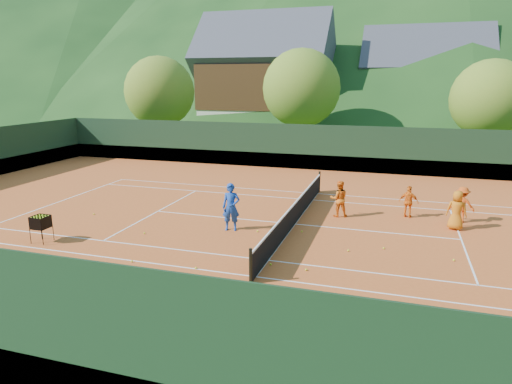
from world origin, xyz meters
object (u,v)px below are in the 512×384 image
(student_d, at_px, (462,205))
(student_b, at_px, (409,202))
(chalet_left, at_px, (265,82))
(chalet_mid, at_px, (423,88))
(coach, at_px, (231,207))
(tennis_net, at_px, (295,213))
(student_a, at_px, (339,199))
(student_c, at_px, (457,210))
(ball_hopper, at_px, (41,223))

(student_d, bearing_deg, student_b, 10.58)
(chalet_left, bearing_deg, chalet_mid, 14.04)
(student_b, relative_size, chalet_mid, 0.11)
(coach, distance_m, tennis_net, 2.75)
(student_a, bearing_deg, student_c, 158.57)
(tennis_net, height_order, chalet_left, chalet_left)
(student_b, distance_m, ball_hopper, 14.88)
(student_d, height_order, chalet_mid, chalet_mid)
(student_c, relative_size, tennis_net, 0.13)
(student_a, xyz_separation_m, chalet_mid, (4.42, 32.33, 4.17))
(chalet_left, distance_m, chalet_mid, 16.51)
(tennis_net, bearing_deg, coach, -146.42)
(coach, xyz_separation_m, chalet_mid, (8.26, 35.50, 4.02))
(coach, relative_size, ball_hopper, 1.90)
(student_c, distance_m, ball_hopper, 15.98)
(student_a, relative_size, tennis_net, 0.13)
(chalet_left, bearing_deg, ball_hopper, -87.48)
(coach, bearing_deg, chalet_left, 90.30)
(student_a, height_order, chalet_left, chalet_left)
(ball_hopper, bearing_deg, student_b, 29.43)
(student_c, relative_size, ball_hopper, 1.59)
(student_a, height_order, student_c, student_c)
(ball_hopper, height_order, chalet_mid, chalet_mid)
(chalet_left, relative_size, chalet_mid, 1.09)
(student_d, bearing_deg, tennis_net, 31.57)
(coach, xyz_separation_m, chalet_left, (-7.74, 31.50, 4.67))
(student_a, relative_size, student_b, 1.14)
(student_a, relative_size, ball_hopper, 1.59)
(coach, bearing_deg, student_a, 26.06)
(student_d, relative_size, chalet_left, 0.11)
(tennis_net, relative_size, chalet_mid, 0.95)
(coach, relative_size, student_c, 1.19)
(student_c, distance_m, chalet_mid, 33.02)
(coach, xyz_separation_m, ball_hopper, (-6.20, -3.38, -0.21))
(student_b, relative_size, tennis_net, 0.12)
(tennis_net, xyz_separation_m, chalet_left, (-10.00, 30.00, 5.13))
(chalet_left, xyz_separation_m, chalet_mid, (16.00, 4.00, -0.66))
(coach, distance_m, chalet_mid, 36.67)
(coach, xyz_separation_m, student_b, (6.76, 3.93, -0.25))
(student_d, distance_m, chalet_mid, 31.91)
(coach, height_order, chalet_left, chalet_left)
(coach, bearing_deg, tennis_net, 20.08)
(student_c, bearing_deg, coach, 29.47)
(student_d, relative_size, ball_hopper, 1.52)
(student_c, bearing_deg, tennis_net, 22.86)
(ball_hopper, bearing_deg, student_d, 25.71)
(student_d, height_order, tennis_net, student_d)
(student_b, distance_m, chalet_left, 31.54)
(student_c, xyz_separation_m, student_d, (0.33, 1.13, -0.03))
(ball_hopper, xyz_separation_m, chalet_mid, (14.46, 38.88, 4.22))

